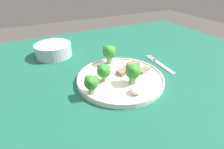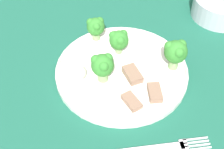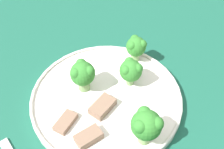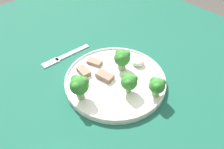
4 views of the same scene
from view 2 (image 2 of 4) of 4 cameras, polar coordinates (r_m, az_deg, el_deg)
The scene contains 12 objects.
table at distance 0.75m, azimuth 1.61°, elevation -4.26°, with size 1.38×1.17×0.77m.
dinner_plate at distance 0.68m, azimuth 1.82°, elevation 0.88°, with size 0.29×0.29×0.02m.
fork at distance 0.58m, azimuth 9.34°, elevation -13.12°, with size 0.03×0.17×0.00m.
cream_bowl at distance 0.88m, azimuth 19.38°, elevation 11.52°, with size 0.15×0.15×0.05m.
broccoli_floret_near_rim_left at distance 0.63m, azimuth -1.75°, elevation 1.68°, with size 0.05×0.05×0.07m.
broccoli_floret_center_left at distance 0.69m, azimuth 1.28°, elevation 6.38°, with size 0.04×0.04×0.06m.
broccoli_floret_back_left at distance 0.67m, azimuth 11.58°, elevation 4.09°, with size 0.05×0.05×0.07m.
broccoli_floret_front_left at distance 0.73m, azimuth -2.99°, elevation 8.75°, with size 0.04×0.04×0.06m.
meat_slice_front_slice at distance 0.66m, azimuth 3.76°, elevation 0.05°, with size 0.05×0.04×0.02m.
meat_slice_middle_slice at distance 0.62m, azimuth 3.99°, elevation -4.86°, with size 0.05×0.04×0.01m.
meat_slice_rear_slice at distance 0.63m, azimuth 7.82°, elevation -3.29°, with size 0.05×0.03×0.01m.
sauce_dollop at distance 0.66m, azimuth -6.25°, elevation 0.27°, with size 0.04×0.04×0.02m.
Camera 2 is at (0.46, -0.11, 1.27)m, focal length 50.00 mm.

